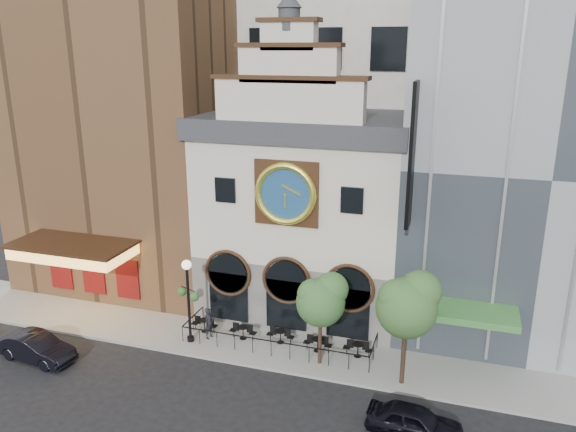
% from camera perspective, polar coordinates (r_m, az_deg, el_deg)
% --- Properties ---
extents(ground, '(120.00, 120.00, 0.00)m').
position_cam_1_polar(ground, '(30.31, -2.50, -15.37)').
color(ground, black).
rests_on(ground, ground).
extents(sidewalk, '(44.00, 5.00, 0.15)m').
position_cam_1_polar(sidewalk, '(32.29, -0.94, -13.01)').
color(sidewalk, gray).
rests_on(sidewalk, ground).
extents(clock_building, '(12.60, 8.78, 18.65)m').
position_cam_1_polar(clock_building, '(34.41, 1.83, 0.88)').
color(clock_building, '#605E5B').
rests_on(clock_building, ground).
extents(theater_building, '(14.00, 15.60, 25.00)m').
position_cam_1_polar(theater_building, '(40.62, -15.49, 11.25)').
color(theater_building, brown).
rests_on(theater_building, ground).
extents(retail_building, '(14.00, 14.40, 20.00)m').
position_cam_1_polar(retail_building, '(34.76, 24.11, 5.43)').
color(retail_building, gray).
rests_on(retail_building, ground).
extents(cafe_railing, '(10.60, 2.60, 0.90)m').
position_cam_1_polar(cafe_railing, '(32.03, -0.94, -12.20)').
color(cafe_railing, black).
rests_on(cafe_railing, sidewalk).
extents(bistro_0, '(1.58, 0.68, 0.90)m').
position_cam_1_polar(bistro_0, '(33.67, -8.49, -10.83)').
color(bistro_0, black).
rests_on(bistro_0, sidewalk).
extents(bistro_1, '(1.58, 0.68, 0.90)m').
position_cam_1_polar(bistro_1, '(32.68, -4.60, -11.60)').
color(bistro_1, black).
rests_on(bistro_1, sidewalk).
extents(bistro_2, '(1.58, 0.68, 0.90)m').
position_cam_1_polar(bistro_2, '(32.18, -0.78, -12.02)').
color(bistro_2, black).
rests_on(bistro_2, sidewalk).
extents(bistro_3, '(1.58, 0.68, 0.90)m').
position_cam_1_polar(bistro_3, '(31.43, 3.03, -12.81)').
color(bistro_3, black).
rests_on(bistro_3, sidewalk).
extents(bistro_4, '(1.58, 0.68, 0.90)m').
position_cam_1_polar(bistro_4, '(31.14, 7.11, -13.23)').
color(bistro_4, black).
rests_on(bistro_4, sidewalk).
extents(car_right, '(4.23, 1.93, 1.41)m').
position_cam_1_polar(car_right, '(26.25, 12.72, -19.69)').
color(car_right, black).
rests_on(car_right, ground).
extents(car_left, '(4.58, 2.07, 1.46)m').
position_cam_1_polar(car_left, '(33.60, -24.20, -12.09)').
color(car_left, black).
rests_on(car_left, ground).
extents(pedestrian, '(0.59, 0.76, 1.84)m').
position_cam_1_polar(pedestrian, '(32.78, -8.02, -10.72)').
color(pedestrian, black).
rests_on(pedestrian, sidewalk).
extents(lamppost, '(1.48, 0.91, 4.90)m').
position_cam_1_polar(lamppost, '(31.69, -10.12, -7.59)').
color(lamppost, black).
rests_on(lamppost, sidewalk).
extents(tree_left, '(2.62, 2.53, 5.05)m').
position_cam_1_polar(tree_left, '(28.91, 3.44, -8.36)').
color(tree_left, '#382619').
rests_on(tree_left, sidewalk).
extents(tree_right, '(3.06, 2.94, 5.89)m').
position_cam_1_polar(tree_right, '(27.55, 12.09, -8.65)').
color(tree_right, '#382619').
rests_on(tree_right, sidewalk).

